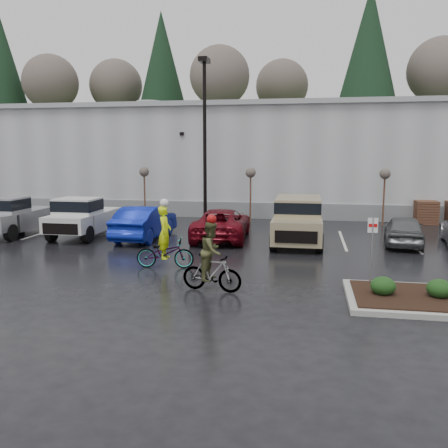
% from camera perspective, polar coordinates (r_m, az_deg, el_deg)
% --- Properties ---
extents(ground, '(120.00, 120.00, 0.00)m').
position_cam_1_polar(ground, '(15.22, 2.78, -7.15)').
color(ground, black).
rests_on(ground, ground).
extents(warehouse, '(60.50, 15.50, 7.20)m').
position_cam_1_polar(warehouse, '(36.56, 7.32, 7.95)').
color(warehouse, '#A2A4A7').
rests_on(warehouse, ground).
extents(wooded_ridge, '(80.00, 25.00, 6.00)m').
position_cam_1_polar(wooded_ridge, '(59.55, 8.45, 7.64)').
color(wooded_ridge, '#25401A').
rests_on(wooded_ridge, ground).
extents(lamppost, '(0.50, 1.00, 9.22)m').
position_cam_1_polar(lamppost, '(27.19, -2.34, 12.01)').
color(lamppost, black).
rests_on(lamppost, ground).
extents(sapling_west, '(0.60, 0.60, 3.20)m').
position_cam_1_polar(sapling_west, '(29.26, -9.59, 5.88)').
color(sapling_west, '#48291D').
rests_on(sapling_west, ground).
extents(sapling_mid, '(0.60, 0.60, 3.20)m').
position_cam_1_polar(sapling_mid, '(27.76, 3.22, 5.83)').
color(sapling_mid, '#48291D').
rests_on(sapling_mid, ground).
extents(sapling_east, '(0.60, 0.60, 3.20)m').
position_cam_1_polar(sapling_east, '(27.86, 18.79, 5.39)').
color(sapling_east, '#48291D').
rests_on(sapling_east, ground).
extents(pallet_stack_a, '(1.20, 1.20, 1.35)m').
position_cam_1_polar(pallet_stack_a, '(29.49, 23.11, 1.30)').
color(pallet_stack_a, '#48291D').
rests_on(pallet_stack_a, ground).
extents(shrub_a, '(0.70, 0.70, 0.52)m').
position_cam_1_polar(shrub_a, '(14.20, 18.60, -7.07)').
color(shrub_a, black).
rests_on(shrub_a, curb_island).
extents(shrub_b, '(0.70, 0.70, 0.52)m').
position_cam_1_polar(shrub_b, '(14.50, 24.51, -7.09)').
color(shrub_b, black).
rests_on(shrub_b, curb_island).
extents(fire_lane_sign, '(0.30, 0.05, 2.20)m').
position_cam_1_polar(fire_lane_sign, '(15.10, 17.38, -2.20)').
color(fire_lane_sign, gray).
rests_on(fire_lane_sign, ground).
extents(pickup_silver, '(2.10, 5.20, 1.96)m').
position_cam_1_polar(pickup_silver, '(26.05, -23.76, 1.03)').
color(pickup_silver, '#9FA1A7').
rests_on(pickup_silver, ground).
extents(pickup_white, '(2.10, 5.20, 1.96)m').
position_cam_1_polar(pickup_white, '(24.38, -16.18, 0.94)').
color(pickup_white, silver).
rests_on(pickup_white, ground).
extents(car_blue, '(1.82, 4.88, 1.59)m').
position_cam_1_polar(car_blue, '(22.93, -9.48, 0.22)').
color(car_blue, '#0D1D95').
rests_on(car_blue, ground).
extents(car_red, '(2.68, 5.35, 1.45)m').
position_cam_1_polar(car_red, '(22.55, -0.27, 0.02)').
color(car_red, maroon).
rests_on(car_red, ground).
extents(suv_tan, '(2.20, 5.10, 2.06)m').
position_cam_1_polar(suv_tan, '(21.66, 8.86, 0.36)').
color(suv_tan, gray).
rests_on(suv_tan, ground).
extents(car_grey, '(2.10, 4.16, 1.36)m').
position_cam_1_polar(car_grey, '(22.55, 20.80, -0.68)').
color(car_grey, '#5B5E5F').
rests_on(car_grey, ground).
extents(cyclist_hivis, '(2.13, 0.94, 2.50)m').
position_cam_1_polar(cyclist_hivis, '(17.13, -7.11, -2.75)').
color(cyclist_hivis, '#3F3F44').
rests_on(cyclist_hivis, ground).
extents(cyclist_olive, '(1.86, 0.92, 2.34)m').
position_cam_1_polar(cyclist_olive, '(14.20, -1.49, -4.77)').
color(cyclist_olive, '#3F3F44').
rests_on(cyclist_olive, ground).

